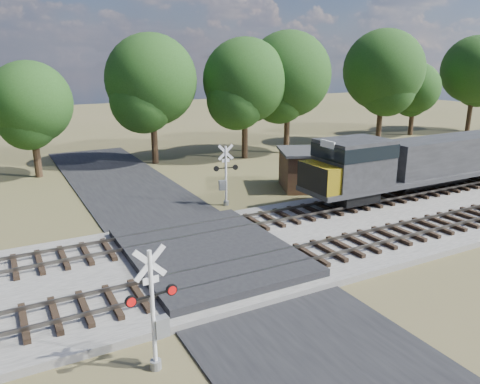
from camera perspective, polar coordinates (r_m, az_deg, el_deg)
ground at (r=21.59m, az=-3.32°, el=-8.72°), size 160.00×160.00×0.00m
ballast_bed at (r=27.29m, az=15.64°, el=-3.56°), size 140.00×10.00×0.30m
road at (r=21.57m, az=-3.32°, el=-8.62°), size 7.00×60.00×0.08m
crossing_panel at (r=21.87m, az=-3.89°, el=-7.48°), size 7.00×9.00×0.62m
track_near at (r=21.26m, az=6.71°, el=-7.99°), size 140.00×2.60×0.33m
track_far at (r=25.20m, az=0.22°, el=-3.94°), size 140.00×2.60×0.33m
crossing_signal_near at (r=14.43m, az=-10.23°, el=-15.03°), size 1.61×0.36×3.98m
crossing_signal_far at (r=29.29m, az=-1.87°, el=1.42°), size 1.57×0.41×3.92m
equipment_shed at (r=33.67m, az=8.39°, el=2.81°), size 5.34×5.34×2.77m
treeline at (r=43.41m, az=0.11°, el=13.30°), size 81.04×10.41×11.93m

